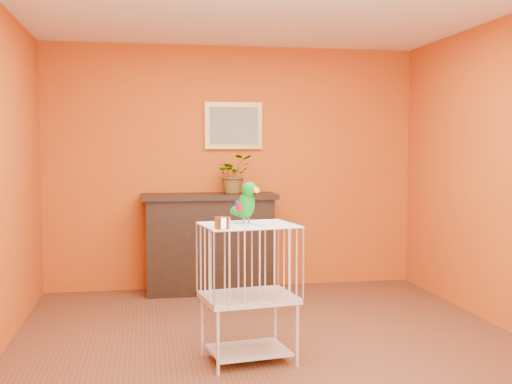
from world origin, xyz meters
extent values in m
plane|color=brown|center=(0.00, 0.00, 0.00)|extent=(4.50, 4.50, 0.00)
plane|color=#C75212|center=(0.00, 2.25, 1.30)|extent=(4.00, 0.00, 4.00)
plane|color=#C75212|center=(0.00, -2.25, 1.30)|extent=(4.00, 0.00, 4.00)
cube|color=black|center=(-0.29, 2.01, 0.49)|extent=(1.31, 0.44, 0.98)
cube|color=black|center=(-0.29, 2.01, 1.01)|extent=(1.39, 0.50, 0.05)
cube|color=black|center=(-0.29, 1.81, 0.49)|extent=(0.92, 0.02, 0.49)
cube|color=maroon|center=(-0.56, 1.96, 0.38)|extent=(0.05, 0.20, 0.31)
cube|color=#30542A|center=(-0.47, 1.96, 0.38)|extent=(0.05, 0.20, 0.31)
cube|color=maroon|center=(-0.37, 1.96, 0.38)|extent=(0.05, 0.20, 0.31)
cube|color=#30542A|center=(-0.27, 1.96, 0.38)|extent=(0.05, 0.20, 0.31)
cube|color=maroon|center=(-0.16, 1.96, 0.38)|extent=(0.05, 0.20, 0.31)
imported|color=#26722D|center=(-0.03, 2.04, 1.19)|extent=(0.47, 0.49, 0.32)
cube|color=#BE9244|center=(0.00, 2.22, 1.75)|extent=(0.62, 0.03, 0.50)
cube|color=gray|center=(0.00, 2.21, 1.75)|extent=(0.52, 0.01, 0.40)
cube|color=silver|center=(-0.23, -0.22, 0.08)|extent=(0.59, 0.49, 0.02)
cube|color=silver|center=(-0.23, -0.22, 0.46)|extent=(0.70, 0.57, 0.04)
cube|color=silver|center=(-0.23, -0.22, 0.97)|extent=(0.70, 0.57, 0.01)
cylinder|color=silver|center=(-0.48, -0.48, 0.22)|extent=(0.02, 0.02, 0.44)
cylinder|color=silver|center=(0.08, -0.40, 0.22)|extent=(0.02, 0.02, 0.44)
cylinder|color=silver|center=(-0.55, -0.05, 0.22)|extent=(0.02, 0.02, 0.44)
cylinder|color=silver|center=(0.01, 0.03, 0.22)|extent=(0.02, 0.02, 0.44)
cylinder|color=silver|center=(-0.44, -0.45, 1.02)|extent=(0.11, 0.11, 0.07)
cylinder|color=#59544C|center=(-0.26, -0.19, 0.99)|extent=(0.01, 0.01, 0.04)
cylinder|color=#59544C|center=(-0.22, -0.16, 0.99)|extent=(0.01, 0.01, 0.04)
ellipsoid|color=#088D14|center=(-0.24, -0.17, 1.10)|extent=(0.19, 0.20, 0.22)
ellipsoid|color=#088D14|center=(-0.22, -0.20, 1.22)|extent=(0.15, 0.15, 0.10)
cone|color=orange|center=(-0.20, -0.24, 1.21)|extent=(0.08, 0.09, 0.07)
cone|color=black|center=(-0.20, -0.23, 1.19)|extent=(0.04, 0.04, 0.03)
sphere|color=black|center=(-0.24, -0.24, 1.23)|extent=(0.02, 0.02, 0.02)
sphere|color=black|center=(-0.18, -0.20, 1.23)|extent=(0.02, 0.02, 0.02)
ellipsoid|color=#A50C0C|center=(-0.30, -0.20, 1.10)|extent=(0.06, 0.07, 0.07)
ellipsoid|color=navy|center=(-0.20, -0.13, 1.10)|extent=(0.06, 0.07, 0.07)
cone|color=#088D14|center=(-0.28, -0.11, 1.03)|extent=(0.14, 0.16, 0.12)
camera|label=1|loc=(-0.95, -4.62, 1.50)|focal=45.00mm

